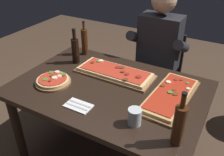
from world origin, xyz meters
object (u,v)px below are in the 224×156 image
at_px(vinegar_bottle_green, 75,50).
at_px(seated_diner, 157,53).
at_px(pizza_rectangular_left, 170,95).
at_px(oil_bottle_amber, 85,41).
at_px(pizza_rectangular_front, 115,72).
at_px(tumbler_near_camera, 135,118).
at_px(pizza_round_far, 53,81).
at_px(wine_bottle_dark, 179,125).
at_px(diner_chair, 159,71).
at_px(dining_table, 109,97).

relative_size(vinegar_bottle_green, seated_diner, 0.23).
distance_m(pizza_rectangular_left, oil_bottle_amber, 0.97).
xyz_separation_m(pizza_rectangular_front, tumbler_near_camera, (0.39, -0.46, 0.03)).
bearing_deg(seated_diner, vinegar_bottle_green, -135.92).
bearing_deg(pizza_rectangular_front, pizza_round_far, -135.29).
bearing_deg(wine_bottle_dark, diner_chair, 113.16).
height_order(pizza_rectangular_left, tumbler_near_camera, tumbler_near_camera).
relative_size(wine_bottle_dark, tumbler_near_camera, 3.13).
bearing_deg(vinegar_bottle_green, oil_bottle_amber, 99.50).
bearing_deg(vinegar_bottle_green, dining_table, -24.48).
bearing_deg(pizza_rectangular_left, seated_diner, 117.43).
distance_m(wine_bottle_dark, diner_chair, 1.32).
bearing_deg(tumbler_near_camera, vinegar_bottle_green, 148.58).
distance_m(dining_table, oil_bottle_amber, 0.65).
relative_size(dining_table, pizza_rectangular_left, 2.33).
bearing_deg(pizza_rectangular_left, pizza_round_far, -163.46).
height_order(pizza_rectangular_left, diner_chair, diner_chair).
bearing_deg(pizza_round_far, vinegar_bottle_green, 98.36).
height_order(dining_table, diner_chair, diner_chair).
height_order(wine_bottle_dark, oil_bottle_amber, wine_bottle_dark).
bearing_deg(dining_table, pizza_round_far, -157.91).
bearing_deg(diner_chair, seated_diner, -90.00).
relative_size(pizza_round_far, tumbler_near_camera, 2.57).
distance_m(pizza_round_far, seated_diner, 1.02).
height_order(dining_table, wine_bottle_dark, wine_bottle_dark).
relative_size(oil_bottle_amber, seated_diner, 0.24).
xyz_separation_m(oil_bottle_amber, vinegar_bottle_green, (0.03, -0.18, -0.01)).
bearing_deg(dining_table, pizza_rectangular_left, 11.27).
xyz_separation_m(pizza_rectangular_front, pizza_rectangular_left, (0.49, -0.09, -0.00)).
distance_m(tumbler_near_camera, diner_chair, 1.19).
distance_m(pizza_rectangular_front, wine_bottle_dark, 0.82).
relative_size(dining_table, tumbler_near_camera, 13.32).
xyz_separation_m(pizza_rectangular_left, seated_diner, (-0.34, 0.65, -0.02)).
xyz_separation_m(wine_bottle_dark, vinegar_bottle_green, (-1.05, 0.51, -0.01)).
relative_size(oil_bottle_amber, diner_chair, 0.36).
bearing_deg(wine_bottle_dark, pizza_rectangular_front, 143.18).
bearing_deg(pizza_rectangular_front, seated_diner, 74.68).
height_order(vinegar_bottle_green, diner_chair, vinegar_bottle_green).
height_order(vinegar_bottle_green, seated_diner, seated_diner).
bearing_deg(wine_bottle_dark, pizza_round_far, 171.68).
relative_size(pizza_rectangular_front, tumbler_near_camera, 6.00).
distance_m(pizza_rectangular_front, pizza_round_far, 0.48).
relative_size(vinegar_bottle_green, diner_chair, 0.35).
bearing_deg(pizza_round_far, diner_chair, 63.97).
xyz_separation_m(pizza_round_far, diner_chair, (0.50, 1.02, -0.27)).
xyz_separation_m(dining_table, tumbler_near_camera, (0.34, -0.28, 0.14)).
bearing_deg(diner_chair, wine_bottle_dark, -66.84).
distance_m(vinegar_bottle_green, tumbler_near_camera, 0.92).
bearing_deg(pizza_rectangular_left, tumbler_near_camera, -105.75).
distance_m(dining_table, vinegar_bottle_green, 0.54).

